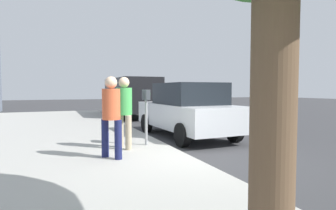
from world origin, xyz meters
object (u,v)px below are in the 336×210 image
Objects in this scene: parking_meter at (146,105)px; parked_sedan_near at (187,110)px; pedestrian_at_meter at (124,107)px; pedestrian_bystander at (111,111)px; parked_van_far at (131,95)px.

parked_sedan_near is (1.48, -1.87, -0.27)m from parking_meter.
parking_meter is 0.32× the size of parked_sedan_near.
pedestrian_at_meter reaches higher than pedestrian_bystander.
pedestrian_at_meter is at bearing 108.29° from parking_meter.
pedestrian_bystander is 0.32× the size of parked_van_far.
parked_sedan_near reaches higher than parking_meter.
pedestrian_at_meter is at bearing 25.32° from pedestrian_bystander.
parked_van_far reaches higher than pedestrian_bystander.
parked_van_far reaches higher than parking_meter.
parked_sedan_near is 0.85× the size of parked_van_far.
parking_meter is 2.40m from parked_sedan_near.
pedestrian_bystander is (-1.03, 1.08, -0.04)m from parking_meter.
pedestrian_at_meter reaches higher than parking_meter.
parked_van_far reaches higher than parked_sedan_near.
parking_meter is at bearing 1.36° from pedestrian_at_meter.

